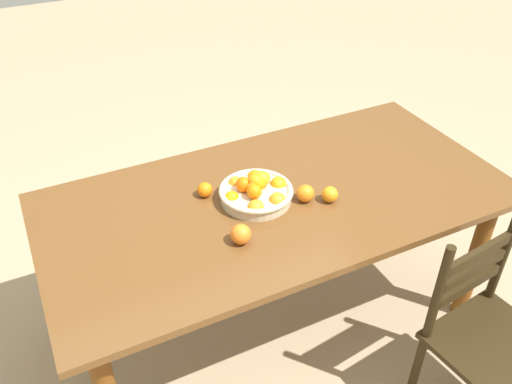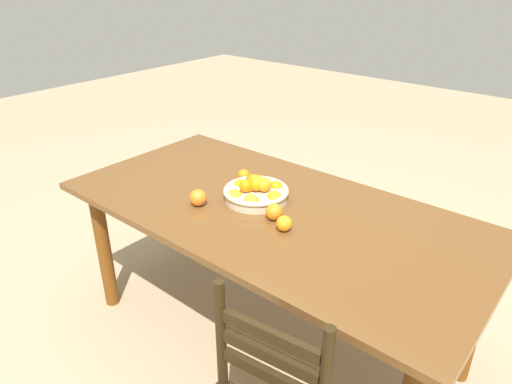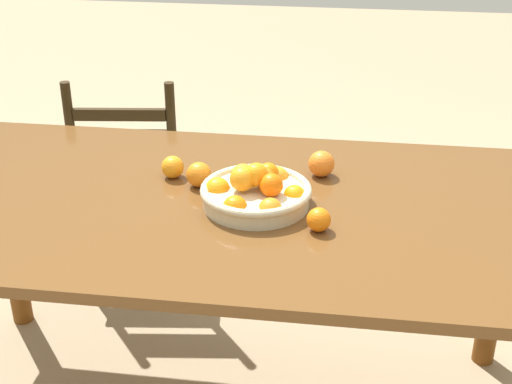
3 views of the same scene
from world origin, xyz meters
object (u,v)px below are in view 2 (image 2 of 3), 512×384
at_px(fruit_bowl, 256,192).
at_px(orange_loose_0, 274,212).
at_px(orange_loose_1, 284,224).
at_px(orange_loose_3, 244,176).
at_px(orange_loose_2, 198,198).
at_px(dining_table, 271,226).

xyz_separation_m(fruit_bowl, orange_loose_0, (-0.18, 0.09, -0.00)).
xyz_separation_m(orange_loose_1, orange_loose_3, (0.45, -0.26, -0.00)).
relative_size(fruit_bowl, orange_loose_2, 3.94).
distance_m(fruit_bowl, orange_loose_2, 0.27).
bearing_deg(fruit_bowl, orange_loose_0, 152.59).
relative_size(dining_table, orange_loose_0, 26.81).
distance_m(orange_loose_1, orange_loose_3, 0.52).
xyz_separation_m(orange_loose_0, orange_loose_3, (0.36, -0.21, -0.00)).
relative_size(dining_table, orange_loose_3, 31.01).
bearing_deg(orange_loose_1, orange_loose_2, 9.36).
bearing_deg(orange_loose_0, fruit_bowl, -27.41).
xyz_separation_m(orange_loose_2, orange_loose_3, (0.01, -0.33, -0.01)).
xyz_separation_m(dining_table, orange_loose_1, (-0.17, 0.13, 0.13)).
height_order(dining_table, orange_loose_2, orange_loose_2).
distance_m(fruit_bowl, orange_loose_0, 0.20).
distance_m(fruit_bowl, orange_loose_1, 0.30).
height_order(orange_loose_0, orange_loose_2, orange_loose_2).
height_order(orange_loose_1, orange_loose_2, orange_loose_2).
xyz_separation_m(orange_loose_0, orange_loose_2, (0.35, 0.12, 0.00)).
bearing_deg(fruit_bowl, orange_loose_3, -33.54).
bearing_deg(orange_loose_0, dining_table, -45.34).
relative_size(orange_loose_2, orange_loose_3, 1.23).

